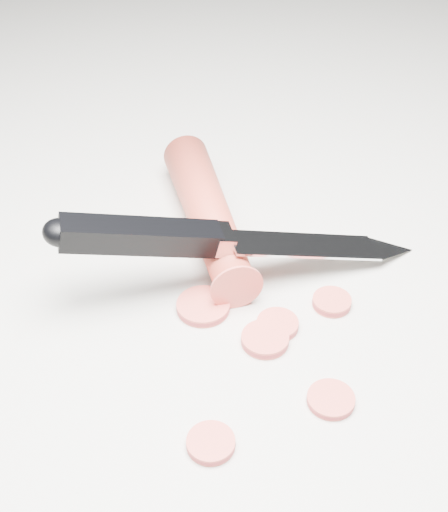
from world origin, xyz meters
TOP-DOWN VIEW (x-y plane):
  - ground at (0.00, 0.00)m, footprint 2.40×2.40m
  - carrot at (0.03, 0.07)m, footprint 0.10×0.19m
  - carrot_slice_0 at (-0.01, -0.12)m, footprint 0.03×0.03m
  - carrot_slice_1 at (0.05, -0.05)m, footprint 0.03×0.03m
  - carrot_slice_2 at (-0.01, -0.05)m, footprint 0.03×0.03m
  - carrot_slice_3 at (-0.10, -0.10)m, footprint 0.03×0.03m
  - carrot_slice_4 at (-0.03, -0.00)m, footprint 0.04×0.04m
  - carrot_slice_5 at (0.00, -0.05)m, footprint 0.03×0.03m
  - kitchen_knife at (0.01, 0.01)m, footprint 0.29×0.14m

SIDE VIEW (x-z plane):
  - ground at x=0.00m, z-range 0.00..0.00m
  - carrot_slice_0 at x=-0.01m, z-range 0.00..0.01m
  - carrot_slice_3 at x=-0.10m, z-range 0.00..0.01m
  - carrot_slice_5 at x=0.00m, z-range 0.00..0.01m
  - carrot_slice_4 at x=-0.03m, z-range 0.00..0.01m
  - carrot_slice_1 at x=0.05m, z-range 0.00..0.01m
  - carrot_slice_2 at x=-0.01m, z-range 0.00..0.01m
  - carrot at x=0.03m, z-range 0.00..0.04m
  - kitchen_knife at x=0.01m, z-range 0.00..0.08m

